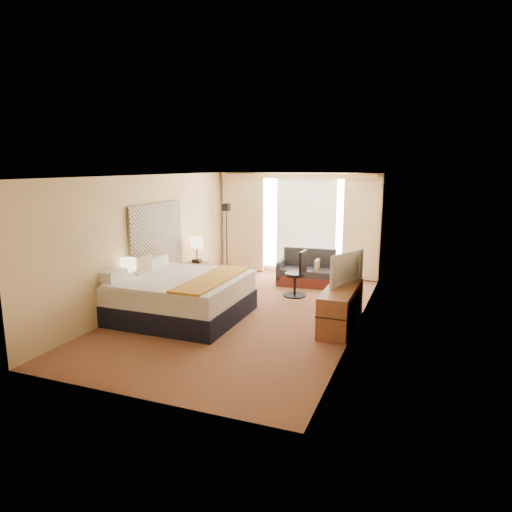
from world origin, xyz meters
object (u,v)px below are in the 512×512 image
(floor_lamp, at_px, (226,224))
(lamp_left, at_px, (128,265))
(nightstand_left, at_px, (130,304))
(desk_chair, at_px, (297,276))
(television, at_px, (342,267))
(bed, at_px, (179,296))
(nightstand_right, at_px, (195,274))
(lamp_right, at_px, (197,243))
(media_dresser, at_px, (341,306))
(loveseat, at_px, (308,273))

(floor_lamp, height_order, lamp_left, floor_lamp)
(nightstand_left, xyz_separation_m, desk_chair, (2.48, 2.50, 0.17))
(nightstand_left, relative_size, television, 0.55)
(bed, height_order, television, television)
(nightstand_right, relative_size, desk_chair, 0.55)
(lamp_left, distance_m, lamp_right, 2.45)
(lamp_right, bearing_deg, nightstand_right, -169.12)
(media_dresser, relative_size, bed, 0.79)
(desk_chair, relative_size, lamp_left, 1.78)
(bed, xyz_separation_m, lamp_right, (-0.76, 2.11, 0.61))
(nightstand_right, bearing_deg, media_dresser, -21.40)
(nightstand_left, xyz_separation_m, bed, (0.81, 0.40, 0.13))
(lamp_left, bearing_deg, desk_chair, 43.96)
(media_dresser, xyz_separation_m, lamp_left, (-3.75, -0.99, 0.64))
(loveseat, bearing_deg, floor_lamp, 166.76)
(lamp_left, distance_m, television, 3.89)
(nightstand_left, distance_m, lamp_right, 2.62)
(bed, distance_m, desk_chair, 2.68)
(floor_lamp, bearing_deg, television, -37.08)
(bed, distance_m, lamp_left, 1.09)
(nightstand_right, xyz_separation_m, floor_lamp, (0.16, 1.42, 1.02))
(lamp_left, xyz_separation_m, lamp_right, (0.10, 2.45, 0.03))
(loveseat, bearing_deg, desk_chair, -91.52)
(loveseat, relative_size, desk_chair, 1.38)
(nightstand_left, bearing_deg, bed, 26.34)
(floor_lamp, relative_size, lamp_left, 3.23)
(nightstand_right, xyz_separation_m, loveseat, (2.43, 1.04, 0.00))
(nightstand_right, bearing_deg, bed, -68.96)
(loveseat, distance_m, floor_lamp, 2.52)
(television, bearing_deg, floor_lamp, 75.20)
(nightstand_left, height_order, nightstand_right, same)
(nightstand_left, bearing_deg, nightstand_right, 90.00)
(television, bearing_deg, lamp_left, 130.52)
(media_dresser, relative_size, lamp_left, 3.18)
(desk_chair, bearing_deg, lamp_left, -133.45)
(bed, bearing_deg, television, 17.24)
(lamp_right, bearing_deg, desk_chair, -0.27)
(loveseat, relative_size, lamp_left, 2.45)
(nightstand_right, distance_m, media_dresser, 3.97)
(media_dresser, bearing_deg, loveseat, 116.94)
(nightstand_right, height_order, lamp_right, lamp_right)
(bed, xyz_separation_m, lamp_left, (-0.86, -0.34, 0.58))
(bed, distance_m, lamp_right, 2.32)
(lamp_left, relative_size, lamp_right, 0.95)
(television, bearing_deg, media_dresser, -145.55)
(loveseat, distance_m, television, 2.66)
(bed, height_order, lamp_right, lamp_right)
(nightstand_left, distance_m, loveseat, 4.30)
(floor_lamp, bearing_deg, nightstand_left, -92.40)
(bed, height_order, loveseat, bed)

